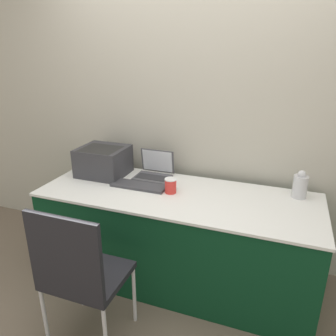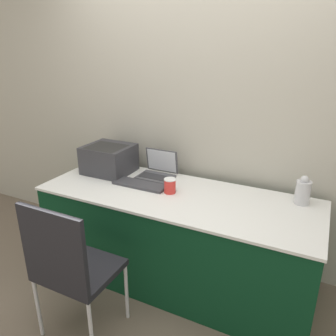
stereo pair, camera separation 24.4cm
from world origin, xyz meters
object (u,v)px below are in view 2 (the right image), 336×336
object	(u,v)px
printer	(109,158)
metal_pitcher	(303,191)
laptop_left	(158,171)
coffee_cup	(170,186)
external_keyboard	(140,185)
mouse	(173,189)
chair	(69,264)

from	to	relation	value
printer	metal_pitcher	distance (m)	1.57
laptop_left	coffee_cup	size ratio (longest dim) A/B	2.62
external_keyboard	coffee_cup	world-z (taller)	coffee_cup
laptop_left	mouse	distance (m)	0.32
printer	metal_pitcher	size ratio (longest dim) A/B	1.87
external_keyboard	laptop_left	bearing A→B (deg)	81.51
laptop_left	mouse	world-z (taller)	laptop_left
coffee_cup	chair	size ratio (longest dim) A/B	0.12
external_keyboard	mouse	size ratio (longest dim) A/B	6.13
laptop_left	chair	bearing A→B (deg)	-92.19
mouse	chair	size ratio (longest dim) A/B	0.07
metal_pitcher	chair	distance (m)	1.61
external_keyboard	mouse	bearing A→B (deg)	4.54
printer	coffee_cup	bearing A→B (deg)	-13.02
metal_pitcher	external_keyboard	bearing A→B (deg)	-168.47
printer	mouse	bearing A→B (deg)	-10.19
metal_pitcher	mouse	bearing A→B (deg)	-166.38
coffee_cup	chair	world-z (taller)	chair
printer	laptop_left	size ratio (longest dim) A/B	1.33
external_keyboard	metal_pitcher	xyz separation A→B (m)	(1.17, 0.24, 0.08)
laptop_left	metal_pitcher	distance (m)	1.14
printer	chair	size ratio (longest dim) A/B	0.40
external_keyboard	chair	distance (m)	0.85
printer	mouse	xyz separation A→B (m)	(0.67, -0.12, -0.11)
mouse	chair	world-z (taller)	chair
printer	metal_pitcher	bearing A→B (deg)	3.53
coffee_cup	mouse	size ratio (longest dim) A/B	1.57
chair	laptop_left	bearing A→B (deg)	87.81
coffee_cup	mouse	distance (m)	0.05
laptop_left	coffee_cup	distance (m)	0.34
laptop_left	chair	world-z (taller)	laptop_left
chair	external_keyboard	bearing A→B (deg)	89.62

